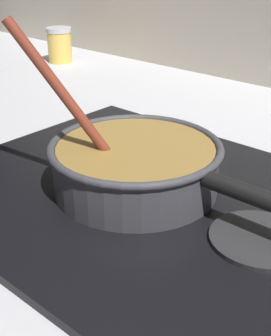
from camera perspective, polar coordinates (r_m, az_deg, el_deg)
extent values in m
cube|color=#B7B7BC|center=(0.65, -14.33, -8.10)|extent=(2.40, 1.60, 0.04)
cube|color=black|center=(0.68, 0.00, -2.89)|extent=(0.56, 0.48, 0.01)
torus|color=#592D0C|center=(0.68, 0.00, -2.14)|extent=(0.20, 0.20, 0.01)
cylinder|color=#262628|center=(0.59, 14.70, -8.21)|extent=(0.12, 0.12, 0.01)
cylinder|color=#38383D|center=(0.66, 0.00, 0.00)|extent=(0.23, 0.23, 0.06)
cylinder|color=olive|center=(0.66, 0.00, 0.31)|extent=(0.22, 0.22, 0.06)
torus|color=#38383D|center=(0.65, 0.00, 2.55)|extent=(0.24, 0.24, 0.01)
cylinder|color=black|center=(0.56, 14.55, -3.48)|extent=(0.15, 0.02, 0.02)
cylinder|color=#E5CC7A|center=(0.69, 1.30, 3.09)|extent=(0.03, 0.03, 0.01)
cylinder|color=beige|center=(0.66, -2.27, 2.04)|extent=(0.03, 0.03, 0.01)
cylinder|color=beige|center=(0.64, -6.58, 0.92)|extent=(0.04, 0.04, 0.01)
cylinder|color=#E5CC7A|center=(0.69, 5.33, 3.12)|extent=(0.03, 0.03, 0.01)
cylinder|color=#E5CC7A|center=(0.62, -2.75, 0.10)|extent=(0.04, 0.04, 0.01)
cylinder|color=#E5CC7A|center=(0.63, 1.35, 0.66)|extent=(0.03, 0.03, 0.01)
cylinder|color=maroon|center=(0.63, -8.86, 8.87)|extent=(0.12, 0.09, 0.19)
cube|color=brown|center=(0.65, -2.85, 1.00)|extent=(0.05, 0.05, 0.01)
cylinder|color=gold|center=(1.44, -9.05, 14.08)|extent=(0.07, 0.07, 0.09)
cylinder|color=#B2B2B7|center=(1.43, -9.19, 16.00)|extent=(0.07, 0.07, 0.01)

